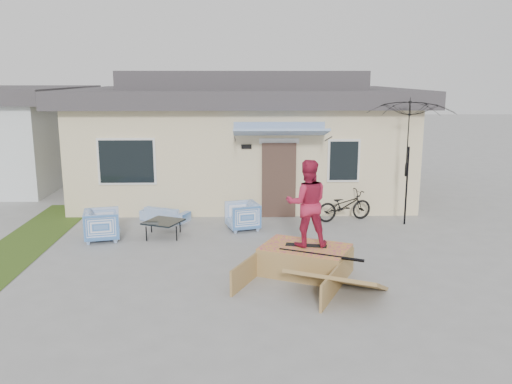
{
  "coord_description": "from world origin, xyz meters",
  "views": [
    {
      "loc": [
        0.02,
        -10.22,
        3.91
      ],
      "look_at": [
        0.3,
        1.8,
        1.3
      ],
      "focal_mm": 37.67,
      "sensor_mm": 36.0,
      "label": 1
    }
  ],
  "objects_px": {
    "armchair_left": "(102,223)",
    "skater": "(307,202)",
    "loveseat": "(165,211)",
    "patio_umbrella": "(408,160)",
    "skate_ramp": "(305,260)",
    "bicycle": "(344,202)",
    "skateboard": "(306,245)",
    "armchair_right": "(242,215)",
    "coffee_table": "(164,229)"
  },
  "relations": [
    {
      "from": "loveseat",
      "to": "patio_umbrella",
      "type": "height_order",
      "value": "patio_umbrella"
    },
    {
      "from": "coffee_table",
      "to": "skater",
      "type": "distance_m",
      "value": 4.32
    },
    {
      "from": "skateboard",
      "to": "coffee_table",
      "type": "bearing_deg",
      "value": 153.87
    },
    {
      "from": "skate_ramp",
      "to": "loveseat",
      "type": "bearing_deg",
      "value": 154.39
    },
    {
      "from": "skateboard",
      "to": "loveseat",
      "type": "bearing_deg",
      "value": 142.11
    },
    {
      "from": "loveseat",
      "to": "skater",
      "type": "distance_m",
      "value": 5.46
    },
    {
      "from": "loveseat",
      "to": "skater",
      "type": "xyz_separation_m",
      "value": [
        3.42,
        -4.08,
        1.22
      ]
    },
    {
      "from": "coffee_table",
      "to": "skate_ramp",
      "type": "xyz_separation_m",
      "value": [
        3.22,
        -2.61,
        0.08
      ]
    },
    {
      "from": "armchair_right",
      "to": "skater",
      "type": "distance_m",
      "value": 3.57
    },
    {
      "from": "skate_ramp",
      "to": "armchair_left",
      "type": "bearing_deg",
      "value": 178.08
    },
    {
      "from": "loveseat",
      "to": "armchair_left",
      "type": "height_order",
      "value": "armchair_left"
    },
    {
      "from": "patio_umbrella",
      "to": "skate_ramp",
      "type": "xyz_separation_m",
      "value": [
        -3.09,
        -3.59,
        -1.47
      ]
    },
    {
      "from": "loveseat",
      "to": "skate_ramp",
      "type": "distance_m",
      "value": 5.34
    },
    {
      "from": "armchair_left",
      "to": "patio_umbrella",
      "type": "xyz_separation_m",
      "value": [
        7.75,
        1.23,
        1.33
      ]
    },
    {
      "from": "skater",
      "to": "armchair_right",
      "type": "bearing_deg",
      "value": -69.2
    },
    {
      "from": "skateboard",
      "to": "skater",
      "type": "height_order",
      "value": "skater"
    },
    {
      "from": "skateboard",
      "to": "skate_ramp",
      "type": "bearing_deg",
      "value": -102.82
    },
    {
      "from": "coffee_table",
      "to": "patio_umbrella",
      "type": "distance_m",
      "value": 6.57
    },
    {
      "from": "bicycle",
      "to": "skater",
      "type": "xyz_separation_m",
      "value": [
        -1.51,
        -3.96,
        0.96
      ]
    },
    {
      "from": "armchair_right",
      "to": "bicycle",
      "type": "distance_m",
      "value": 2.91
    },
    {
      "from": "armchair_left",
      "to": "armchair_right",
      "type": "relative_size",
      "value": 1.05
    },
    {
      "from": "armchair_left",
      "to": "coffee_table",
      "type": "relative_size",
      "value": 1.02
    },
    {
      "from": "armchair_right",
      "to": "skater",
      "type": "height_order",
      "value": "skater"
    },
    {
      "from": "coffee_table",
      "to": "patio_umbrella",
      "type": "height_order",
      "value": "patio_umbrella"
    },
    {
      "from": "patio_umbrella",
      "to": "skate_ramp",
      "type": "relative_size",
      "value": 1.3
    },
    {
      "from": "armchair_left",
      "to": "bicycle",
      "type": "height_order",
      "value": "bicycle"
    },
    {
      "from": "skate_ramp",
      "to": "patio_umbrella",
      "type": "bearing_deg",
      "value": 74.24
    },
    {
      "from": "coffee_table",
      "to": "skate_ramp",
      "type": "bearing_deg",
      "value": -39.03
    },
    {
      "from": "patio_umbrella",
      "to": "skate_ramp",
      "type": "distance_m",
      "value": 4.96
    },
    {
      "from": "bicycle",
      "to": "skateboard",
      "type": "bearing_deg",
      "value": 141.39
    },
    {
      "from": "loveseat",
      "to": "bicycle",
      "type": "distance_m",
      "value": 4.93
    },
    {
      "from": "loveseat",
      "to": "skateboard",
      "type": "height_order",
      "value": "skateboard"
    },
    {
      "from": "armchair_right",
      "to": "skateboard",
      "type": "bearing_deg",
      "value": 5.42
    },
    {
      "from": "bicycle",
      "to": "skateboard",
      "type": "height_order",
      "value": "bicycle"
    },
    {
      "from": "coffee_table",
      "to": "skateboard",
      "type": "distance_m",
      "value": 4.15
    },
    {
      "from": "armchair_right",
      "to": "skate_ramp",
      "type": "distance_m",
      "value": 3.45
    },
    {
      "from": "armchair_right",
      "to": "skater",
      "type": "xyz_separation_m",
      "value": [
        1.29,
        -3.15,
        1.08
      ]
    },
    {
      "from": "bicycle",
      "to": "skater",
      "type": "height_order",
      "value": "skater"
    },
    {
      "from": "armchair_left",
      "to": "coffee_table",
      "type": "bearing_deg",
      "value": -92.97
    },
    {
      "from": "armchair_right",
      "to": "loveseat",
      "type": "bearing_deg",
      "value": -130.23
    },
    {
      "from": "armchair_left",
      "to": "skater",
      "type": "distance_m",
      "value": 5.33
    },
    {
      "from": "skate_ramp",
      "to": "armchair_right",
      "type": "bearing_deg",
      "value": 136.49
    },
    {
      "from": "bicycle",
      "to": "patio_umbrella",
      "type": "xyz_separation_m",
      "value": [
        1.56,
        -0.42,
        1.23
      ]
    },
    {
      "from": "armchair_left",
      "to": "armchair_right",
      "type": "height_order",
      "value": "armchair_left"
    },
    {
      "from": "skateboard",
      "to": "skater",
      "type": "bearing_deg",
      "value": -77.85
    },
    {
      "from": "skateboard",
      "to": "skater",
      "type": "xyz_separation_m",
      "value": [
        0.0,
        -0.0,
        0.89
      ]
    },
    {
      "from": "bicycle",
      "to": "patio_umbrella",
      "type": "height_order",
      "value": "patio_umbrella"
    },
    {
      "from": "skateboard",
      "to": "armchair_right",
      "type": "bearing_deg",
      "value": 124.35
    },
    {
      "from": "skater",
      "to": "armchair_left",
      "type": "bearing_deg",
      "value": -27.68
    },
    {
      "from": "armchair_left",
      "to": "skateboard",
      "type": "distance_m",
      "value": 5.22
    }
  ]
}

